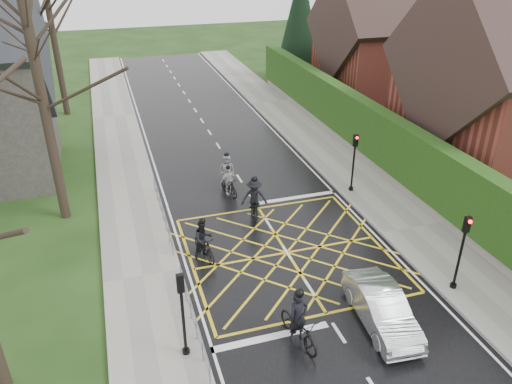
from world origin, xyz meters
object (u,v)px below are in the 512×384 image
cyclist_back (204,243)px  car (382,308)px  cyclist_mid (255,202)px  cyclist_lead (227,174)px  cyclist_rear (299,325)px  cyclist_front (229,184)px

cyclist_back → car: cyclist_back is taller
cyclist_mid → car: 8.55m
cyclist_lead → car: size_ratio=0.50×
cyclist_lead → cyclist_back: bearing=-97.8°
cyclist_rear → cyclist_lead: cyclist_rear is taller
cyclist_lead → cyclist_front: bearing=-86.2°
cyclist_rear → car: (3.01, -0.07, -0.02)m
cyclist_back → cyclist_front: (2.39, 5.14, -0.10)m
cyclist_mid → cyclist_front: cyclist_mid is taller
cyclist_back → cyclist_lead: size_ratio=0.95×
cyclist_rear → cyclist_front: 10.79m
cyclist_front → car: 11.15m
cyclist_rear → cyclist_lead: (0.65, 11.90, -0.03)m
cyclist_front → cyclist_lead: cyclist_lead is taller
cyclist_rear → cyclist_back: size_ratio=1.17×
cyclist_back → cyclist_mid: 3.98m
cyclist_front → cyclist_rear: bearing=-107.5°
cyclist_back → cyclist_mid: (3.00, 2.61, 0.07)m
cyclist_front → car: cyclist_front is taller
cyclist_lead → car: (2.36, -11.97, 0.02)m
cyclist_mid → cyclist_lead: 3.68m
cyclist_mid → cyclist_lead: size_ratio=1.13×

